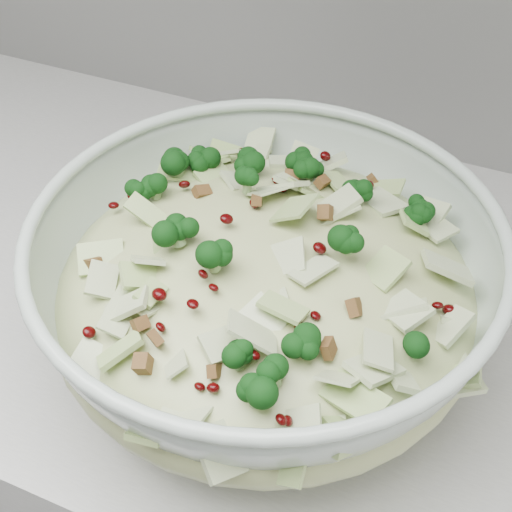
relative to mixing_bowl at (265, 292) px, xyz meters
The scene contains 2 objects.
mixing_bowl is the anchor object (origin of this frame).
salad 0.02m from the mixing_bowl, 90.00° to the left, with size 0.40×0.40×0.15m.
Camera 1 is at (0.81, 1.22, 1.41)m, focal length 50.00 mm.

